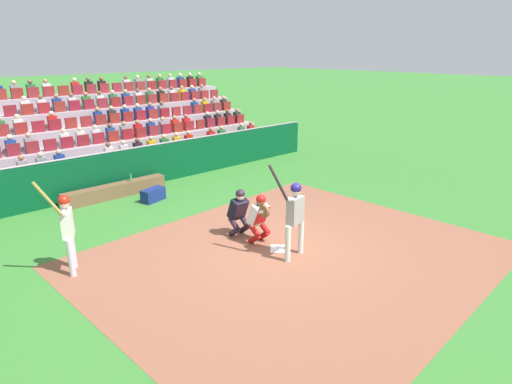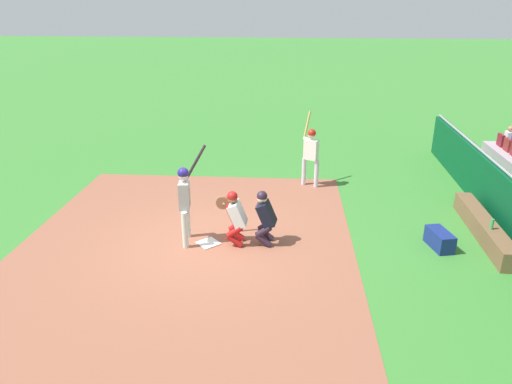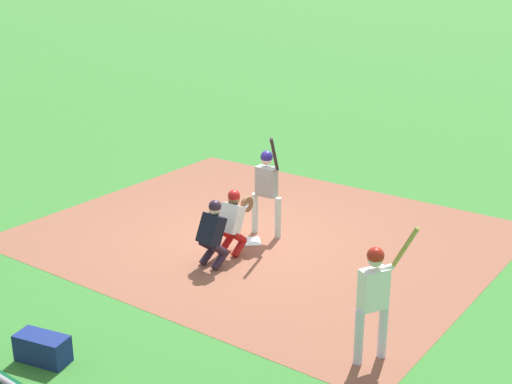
{
  "view_description": "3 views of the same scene",
  "coord_description": "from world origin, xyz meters",
  "px_view_note": "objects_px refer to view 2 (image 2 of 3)",
  "views": [
    {
      "loc": [
        6.86,
        6.56,
        4.58
      ],
      "look_at": [
        -0.24,
        -1.09,
        1.14
      ],
      "focal_mm": 30.4,
      "sensor_mm": 36.0,
      "label": 1
    },
    {
      "loc": [
        -9.37,
        -2.16,
        5.02
      ],
      "look_at": [
        0.26,
        -1.07,
        1.22
      ],
      "focal_mm": 32.93,
      "sensor_mm": 36.0,
      "label": 2
    },
    {
      "loc": [
        8.23,
        -10.16,
        5.57
      ],
      "look_at": [
        0.18,
        -0.01,
        1.11
      ],
      "focal_mm": 49.6,
      "sensor_mm": 36.0,
      "label": 3
    }
  ],
  "objects_px": {
    "batter_at_plate": "(185,196)",
    "dugout_bench": "(484,228)",
    "catcher_crouching": "(235,214)",
    "home_plate_umpire": "(265,215)",
    "home_plate_marker": "(208,243)",
    "water_bottle_on_bench": "(492,224)",
    "on_deck_batter": "(311,151)",
    "equipment_duffel_bag": "(440,239)"
  },
  "relations": [
    {
      "from": "batter_at_plate",
      "to": "dugout_bench",
      "type": "distance_m",
      "value": 6.99
    },
    {
      "from": "catcher_crouching",
      "to": "home_plate_umpire",
      "type": "height_order",
      "value": "catcher_crouching"
    },
    {
      "from": "batter_at_plate",
      "to": "dugout_bench",
      "type": "xyz_separation_m",
      "value": [
        1.06,
        -6.85,
        -0.9
      ]
    },
    {
      "from": "home_plate_marker",
      "to": "dugout_bench",
      "type": "xyz_separation_m",
      "value": [
        1.11,
        -6.35,
        0.2
      ]
    },
    {
      "from": "home_plate_marker",
      "to": "water_bottle_on_bench",
      "type": "xyz_separation_m",
      "value": [
        0.57,
        -6.3,
        0.55
      ]
    },
    {
      "from": "catcher_crouching",
      "to": "on_deck_batter",
      "type": "relative_size",
      "value": 0.6
    },
    {
      "from": "catcher_crouching",
      "to": "on_deck_batter",
      "type": "height_order",
      "value": "on_deck_batter"
    },
    {
      "from": "home_plate_umpire",
      "to": "dugout_bench",
      "type": "xyz_separation_m",
      "value": [
        0.93,
        -5.08,
        -0.48
      ]
    },
    {
      "from": "home_plate_marker",
      "to": "home_plate_umpire",
      "type": "bearing_deg",
      "value": -82.12
    },
    {
      "from": "on_deck_batter",
      "to": "equipment_duffel_bag",
      "type": "bearing_deg",
      "value": -141.37
    },
    {
      "from": "dugout_bench",
      "to": "water_bottle_on_bench",
      "type": "bearing_deg",
      "value": 174.31
    },
    {
      "from": "water_bottle_on_bench",
      "to": "on_deck_batter",
      "type": "relative_size",
      "value": 0.11
    },
    {
      "from": "catcher_crouching",
      "to": "equipment_duffel_bag",
      "type": "xyz_separation_m",
      "value": [
        0.31,
        -4.58,
        -0.52
      ]
    },
    {
      "from": "on_deck_batter",
      "to": "catcher_crouching",
      "type": "bearing_deg",
      "value": 157.3
    },
    {
      "from": "catcher_crouching",
      "to": "dugout_bench",
      "type": "bearing_deg",
      "value": -80.0
    },
    {
      "from": "batter_at_plate",
      "to": "on_deck_batter",
      "type": "height_order",
      "value": "batter_at_plate"
    },
    {
      "from": "home_plate_marker",
      "to": "catcher_crouching",
      "type": "bearing_deg",
      "value": -81.16
    },
    {
      "from": "dugout_bench",
      "to": "equipment_duffel_bag",
      "type": "distance_m",
      "value": 1.36
    },
    {
      "from": "batter_at_plate",
      "to": "dugout_bench",
      "type": "height_order",
      "value": "batter_at_plate"
    },
    {
      "from": "home_plate_marker",
      "to": "dugout_bench",
      "type": "height_order",
      "value": "dugout_bench"
    },
    {
      "from": "home_plate_marker",
      "to": "on_deck_batter",
      "type": "relative_size",
      "value": 0.2
    },
    {
      "from": "home_plate_marker",
      "to": "batter_at_plate",
      "type": "xyz_separation_m",
      "value": [
        0.05,
        0.5,
        1.11
      ]
    },
    {
      "from": "home_plate_marker",
      "to": "water_bottle_on_bench",
      "type": "distance_m",
      "value": 6.34
    },
    {
      "from": "home_plate_umpire",
      "to": "on_deck_batter",
      "type": "height_order",
      "value": "on_deck_batter"
    },
    {
      "from": "dugout_bench",
      "to": "on_deck_batter",
      "type": "distance_m",
      "value": 5.12
    },
    {
      "from": "catcher_crouching",
      "to": "dugout_bench",
      "type": "relative_size",
      "value": 0.38
    },
    {
      "from": "water_bottle_on_bench",
      "to": "catcher_crouching",
      "type": "bearing_deg",
      "value": 94.75
    },
    {
      "from": "home_plate_marker",
      "to": "dugout_bench",
      "type": "relative_size",
      "value": 0.13
    },
    {
      "from": "water_bottle_on_bench",
      "to": "equipment_duffel_bag",
      "type": "height_order",
      "value": "water_bottle_on_bench"
    },
    {
      "from": "on_deck_batter",
      "to": "dugout_bench",
      "type": "bearing_deg",
      "value": -125.88
    },
    {
      "from": "equipment_duffel_bag",
      "to": "on_deck_batter",
      "type": "distance_m",
      "value": 4.76
    },
    {
      "from": "on_deck_batter",
      "to": "home_plate_umpire",
      "type": "bearing_deg",
      "value": 165.7
    },
    {
      "from": "catcher_crouching",
      "to": "home_plate_umpire",
      "type": "relative_size",
      "value": 1.0
    },
    {
      "from": "home_plate_umpire",
      "to": "dugout_bench",
      "type": "bearing_deg",
      "value": -79.61
    },
    {
      "from": "batter_at_plate",
      "to": "on_deck_batter",
      "type": "bearing_deg",
      "value": -34.59
    },
    {
      "from": "water_bottle_on_bench",
      "to": "on_deck_batter",
      "type": "xyz_separation_m",
      "value": [
        3.49,
        4.03,
        0.53
      ]
    },
    {
      "from": "on_deck_batter",
      "to": "water_bottle_on_bench",
      "type": "bearing_deg",
      "value": -130.92
    },
    {
      "from": "catcher_crouching",
      "to": "water_bottle_on_bench",
      "type": "bearing_deg",
      "value": -85.25
    },
    {
      "from": "batter_at_plate",
      "to": "on_deck_batter",
      "type": "xyz_separation_m",
      "value": [
        4.01,
        -2.76,
        -0.04
      ]
    },
    {
      "from": "catcher_crouching",
      "to": "home_plate_umpire",
      "type": "bearing_deg",
      "value": -83.0
    },
    {
      "from": "home_plate_umpire",
      "to": "batter_at_plate",
      "type": "bearing_deg",
      "value": 94.02
    },
    {
      "from": "dugout_bench",
      "to": "water_bottle_on_bench",
      "type": "xyz_separation_m",
      "value": [
        -0.54,
        0.05,
        0.34
      ]
    }
  ]
}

